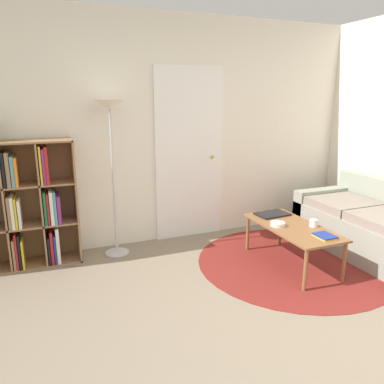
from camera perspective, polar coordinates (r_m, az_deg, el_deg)
ground_plane at (r=2.81m, az=14.94°, el=-23.31°), size 14.00×14.00×0.00m
wall_back at (r=4.42m, az=-3.13°, el=9.06°), size 7.70×0.11×2.60m
rug at (r=4.15m, az=15.17°, el=-10.23°), size 2.00×2.00×0.01m
bookshelf at (r=4.10m, az=-24.82°, el=-1.94°), size 1.02×0.34×1.28m
floor_lamp at (r=3.97m, az=-12.34°, el=10.22°), size 0.33×0.33×1.67m
couch at (r=4.68m, az=25.85°, el=-4.81°), size 0.88×1.59×0.76m
coffee_table at (r=3.95m, az=15.04°, el=-5.56°), size 0.52×1.09×0.42m
laptop at (r=4.23m, az=12.14°, el=-3.31°), size 0.37×0.26×0.02m
bowl at (r=3.89m, az=12.93°, el=-4.78°), size 0.15×0.15×0.04m
book_stack_on_table at (r=3.70m, az=19.59°, el=-6.37°), size 0.16×0.19×0.03m
cup at (r=3.96m, az=18.03°, el=-4.53°), size 0.08×0.08×0.08m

